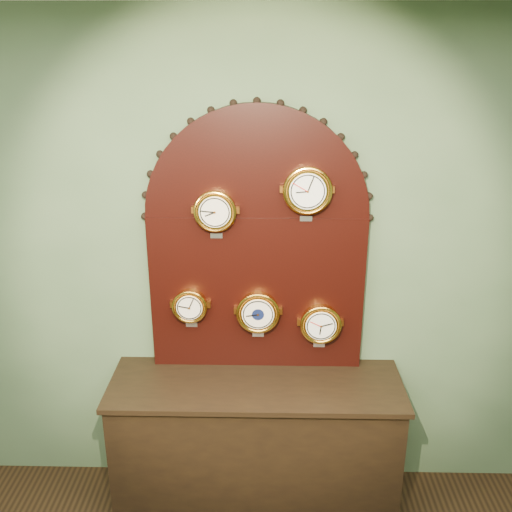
{
  "coord_description": "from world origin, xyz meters",
  "views": [
    {
      "loc": [
        0.06,
        -0.52,
        2.62
      ],
      "look_at": [
        0.0,
        2.25,
        1.58
      ],
      "focal_mm": 40.39,
      "sensor_mm": 36.0,
      "label": 1
    }
  ],
  "objects_px": {
    "arabic_clock": "(307,190)",
    "barometer": "(258,312)",
    "display_board": "(257,235)",
    "roman_clock": "(215,211)",
    "hygrometer": "(190,306)",
    "shop_counter": "(256,447)",
    "tide_clock": "(321,324)"
  },
  "relations": [
    {
      "from": "display_board",
      "to": "barometer",
      "type": "height_order",
      "value": "display_board"
    },
    {
      "from": "roman_clock",
      "to": "hygrometer",
      "type": "bearing_deg",
      "value": 179.71
    },
    {
      "from": "display_board",
      "to": "arabic_clock",
      "type": "xyz_separation_m",
      "value": [
        0.26,
        -0.07,
        0.27
      ]
    },
    {
      "from": "display_board",
      "to": "shop_counter",
      "type": "bearing_deg",
      "value": -90.0
    },
    {
      "from": "shop_counter",
      "to": "roman_clock",
      "type": "distance_m",
      "value": 1.41
    },
    {
      "from": "arabic_clock",
      "to": "barometer",
      "type": "xyz_separation_m",
      "value": [
        -0.25,
        0.0,
        -0.7
      ]
    },
    {
      "from": "display_board",
      "to": "hygrometer",
      "type": "relative_size",
      "value": 6.17
    },
    {
      "from": "display_board",
      "to": "hygrometer",
      "type": "xyz_separation_m",
      "value": [
        -0.37,
        -0.07,
        -0.4
      ]
    },
    {
      "from": "roman_clock",
      "to": "hygrometer",
      "type": "height_order",
      "value": "roman_clock"
    },
    {
      "from": "display_board",
      "to": "arabic_clock",
      "type": "bearing_deg",
      "value": -14.39
    },
    {
      "from": "shop_counter",
      "to": "roman_clock",
      "type": "relative_size",
      "value": 5.79
    },
    {
      "from": "barometer",
      "to": "tide_clock",
      "type": "distance_m",
      "value": 0.36
    },
    {
      "from": "arabic_clock",
      "to": "barometer",
      "type": "relative_size",
      "value": 1.04
    },
    {
      "from": "hygrometer",
      "to": "barometer",
      "type": "distance_m",
      "value": 0.38
    },
    {
      "from": "arabic_clock",
      "to": "hygrometer",
      "type": "bearing_deg",
      "value": 179.86
    },
    {
      "from": "tide_clock",
      "to": "hygrometer",
      "type": "bearing_deg",
      "value": 179.93
    },
    {
      "from": "display_board",
      "to": "roman_clock",
      "type": "xyz_separation_m",
      "value": [
        -0.22,
        -0.07,
        0.16
      ]
    },
    {
      "from": "hygrometer",
      "to": "barometer",
      "type": "height_order",
      "value": "hygrometer"
    },
    {
      "from": "shop_counter",
      "to": "display_board",
      "type": "xyz_separation_m",
      "value": [
        0.0,
        0.22,
        1.23
      ]
    },
    {
      "from": "shop_counter",
      "to": "arabic_clock",
      "type": "bearing_deg",
      "value": 30.2
    },
    {
      "from": "hygrometer",
      "to": "arabic_clock",
      "type": "bearing_deg",
      "value": -0.14
    },
    {
      "from": "roman_clock",
      "to": "tide_clock",
      "type": "xyz_separation_m",
      "value": [
        0.58,
        -0.0,
        -0.66
      ]
    },
    {
      "from": "shop_counter",
      "to": "tide_clock",
      "type": "distance_m",
      "value": 0.83
    },
    {
      "from": "shop_counter",
      "to": "roman_clock",
      "type": "xyz_separation_m",
      "value": [
        -0.22,
        0.15,
        1.38
      ]
    },
    {
      "from": "roman_clock",
      "to": "arabic_clock",
      "type": "bearing_deg",
      "value": -0.09
    },
    {
      "from": "roman_clock",
      "to": "barometer",
      "type": "relative_size",
      "value": 0.94
    },
    {
      "from": "barometer",
      "to": "shop_counter",
      "type": "bearing_deg",
      "value": -93.22
    },
    {
      "from": "hygrometer",
      "to": "barometer",
      "type": "xyz_separation_m",
      "value": [
        0.38,
        -0.0,
        -0.04
      ]
    },
    {
      "from": "display_board",
      "to": "hygrometer",
      "type": "distance_m",
      "value": 0.55
    },
    {
      "from": "arabic_clock",
      "to": "roman_clock",
      "type": "bearing_deg",
      "value": 179.91
    },
    {
      "from": "roman_clock",
      "to": "barometer",
      "type": "distance_m",
      "value": 0.63
    },
    {
      "from": "shop_counter",
      "to": "roman_clock",
      "type": "height_order",
      "value": "roman_clock"
    }
  ]
}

